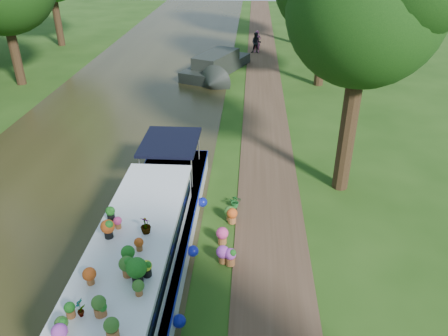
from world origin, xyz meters
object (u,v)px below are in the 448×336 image
at_px(pedestrian_dark, 256,43).
at_px(pedestrian_pink, 257,42).
at_px(plant_boat, 137,269).
at_px(second_boat, 216,66).

bearing_deg(pedestrian_dark, pedestrian_pink, 79.92).
relative_size(plant_boat, pedestrian_pink, 8.44).
relative_size(second_boat, pedestrian_dark, 4.98).
distance_m(plant_boat, second_boat, 19.57).
relative_size(plant_boat, second_boat, 1.79).
relative_size(plant_boat, pedestrian_dark, 8.89).
xyz_separation_m(second_boat, pedestrian_dark, (2.57, 5.58, 0.23)).
height_order(second_boat, pedestrian_pink, pedestrian_pink).
xyz_separation_m(second_boat, pedestrian_pink, (2.63, 5.80, 0.27)).
relative_size(second_boat, pedestrian_pink, 4.73).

